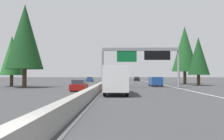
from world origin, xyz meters
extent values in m
plane|color=#38383A|center=(60.00, 0.00, 0.00)|extent=(320.00, 320.00, 0.00)
cube|color=gray|center=(80.00, 0.30, 0.45)|extent=(180.00, 0.56, 0.90)
cube|color=silver|center=(70.00, -11.52, 0.01)|extent=(160.00, 0.16, 0.01)
cube|color=silver|center=(70.00, -0.25, 0.01)|extent=(160.00, 0.16, 0.01)
cylinder|color=gray|center=(33.58, 0.30, 2.99)|extent=(0.36, 0.36, 5.98)
cylinder|color=gray|center=(33.58, -12.02, 2.99)|extent=(0.36, 0.36, 5.98)
cube|color=gray|center=(33.58, -5.86, 6.23)|extent=(0.50, 12.32, 0.50)
cube|color=#0C602D|center=(33.43, -3.64, 5.13)|extent=(0.12, 3.20, 1.90)
cube|color=black|center=(33.43, -8.57, 5.23)|extent=(0.16, 4.20, 1.50)
cube|color=white|center=(19.32, -1.95, 1.70)|extent=(6.12, 2.40, 2.50)
cube|color=red|center=(23.57, -1.95, 1.40)|extent=(2.38, 2.30, 1.90)
cylinder|color=black|center=(23.40, -0.89, 0.45)|extent=(0.90, 0.28, 0.90)
cylinder|color=black|center=(23.40, -3.01, 0.45)|extent=(0.90, 0.28, 0.90)
cylinder|color=black|center=(17.62, -0.89, 0.45)|extent=(0.90, 0.28, 0.90)
cylinder|color=black|center=(17.62, -3.01, 0.45)|extent=(0.90, 0.28, 0.90)
cube|color=#1E4793|center=(39.14, -9.17, 0.97)|extent=(5.00, 1.95, 1.44)
cube|color=#2D3847|center=(36.84, -9.17, 1.22)|extent=(0.08, 1.48, 0.56)
cylinder|color=black|center=(40.84, -8.31, 0.35)|extent=(0.70, 0.24, 0.70)
cylinder|color=black|center=(40.84, -10.02, 0.35)|extent=(0.70, 0.24, 0.70)
cylinder|color=black|center=(37.44, -8.31, 0.35)|extent=(0.70, 0.24, 0.70)
cylinder|color=black|center=(37.44, -10.02, 0.35)|extent=(0.70, 0.24, 0.70)
cube|color=black|center=(77.98, -8.90, 0.53)|extent=(4.40, 1.80, 0.76)
cube|color=#2D3847|center=(77.76, -8.90, 1.19)|extent=(2.46, 1.51, 0.56)
cylinder|color=black|center=(79.38, -8.11, 0.32)|extent=(0.64, 0.22, 0.64)
cylinder|color=black|center=(79.38, -9.69, 0.32)|extent=(0.64, 0.22, 0.64)
cylinder|color=black|center=(76.57, -8.11, 0.32)|extent=(0.64, 0.22, 0.64)
cylinder|color=black|center=(76.57, -9.69, 0.32)|extent=(0.64, 0.22, 0.64)
cube|color=white|center=(100.36, -1.95, 0.61)|extent=(5.60, 2.00, 0.70)
cube|color=white|center=(101.37, -1.95, 1.41)|extent=(2.24, 1.84, 0.90)
cube|color=#2D3847|center=(101.37, -1.95, 1.50)|extent=(2.02, 1.92, 0.41)
cylinder|color=black|center=(102.21, -1.09, 0.40)|extent=(0.80, 0.28, 0.80)
cylinder|color=black|center=(102.21, -2.81, 0.40)|extent=(0.80, 0.28, 0.80)
cylinder|color=black|center=(98.51, -1.09, 0.40)|extent=(0.80, 0.28, 0.80)
cylinder|color=black|center=(98.51, -2.81, 0.40)|extent=(0.80, 0.28, 0.80)
cube|color=slate|center=(120.50, -1.67, 0.53)|extent=(4.40, 1.80, 0.76)
cube|color=#2D3847|center=(120.28, -1.67, 1.19)|extent=(2.46, 1.51, 0.56)
cylinder|color=black|center=(121.91, -0.88, 0.32)|extent=(0.64, 0.22, 0.64)
cylinder|color=black|center=(121.91, -2.46, 0.32)|extent=(0.64, 0.22, 0.64)
cylinder|color=black|center=(119.09, -0.88, 0.32)|extent=(0.64, 0.22, 0.64)
cylinder|color=black|center=(119.09, -2.46, 0.32)|extent=(0.64, 0.22, 0.64)
cube|color=red|center=(115.27, -5.55, 0.53)|extent=(4.40, 1.80, 0.76)
cube|color=#2D3847|center=(115.05, -5.55, 1.19)|extent=(2.46, 1.51, 0.56)
cylinder|color=black|center=(116.68, -4.76, 0.32)|extent=(0.64, 0.22, 0.64)
cylinder|color=black|center=(116.68, -6.34, 0.32)|extent=(0.64, 0.22, 0.64)
cylinder|color=black|center=(113.87, -4.76, 0.32)|extent=(0.64, 0.22, 0.64)
cylinder|color=black|center=(113.87, -6.34, 0.32)|extent=(0.64, 0.22, 0.64)
cube|color=white|center=(79.07, -1.98, 1.65)|extent=(11.50, 2.50, 2.90)
cube|color=#2D3847|center=(79.07, -1.98, 2.01)|extent=(11.04, 2.55, 0.84)
cylinder|color=black|center=(83.09, -0.88, 0.50)|extent=(1.00, 0.30, 1.00)
cylinder|color=black|center=(83.09, -3.08, 0.50)|extent=(1.00, 0.30, 1.00)
cylinder|color=black|center=(75.04, -0.88, 0.50)|extent=(1.00, 0.30, 1.00)
cylinder|color=black|center=(75.04, -3.08, 0.50)|extent=(1.00, 0.30, 1.00)
cube|color=maroon|center=(25.55, 2.81, 0.53)|extent=(4.40, 1.80, 0.76)
cube|color=#2D3847|center=(25.33, 2.81, 1.19)|extent=(2.46, 1.51, 0.56)
cylinder|color=black|center=(26.96, 3.60, 0.32)|extent=(0.64, 0.22, 0.64)
cylinder|color=black|center=(26.96, 2.02, 0.32)|extent=(0.64, 0.22, 0.64)
cylinder|color=black|center=(24.14, 3.60, 0.32)|extent=(0.64, 0.22, 0.64)
cylinder|color=black|center=(24.14, 2.02, 0.32)|extent=(0.64, 0.22, 0.64)
cube|color=#1E4793|center=(69.28, 6.41, 0.53)|extent=(4.40, 1.80, 0.76)
cube|color=#2D3847|center=(69.06, 6.41, 1.19)|extent=(2.46, 1.51, 0.56)
cylinder|color=black|center=(70.69, 7.20, 0.32)|extent=(0.64, 0.22, 0.64)
cylinder|color=black|center=(70.69, 5.62, 0.32)|extent=(0.64, 0.22, 0.64)
cylinder|color=black|center=(67.87, 7.20, 0.32)|extent=(0.64, 0.22, 0.64)
cylinder|color=black|center=(67.87, 5.62, 0.32)|extent=(0.64, 0.22, 0.64)
cylinder|color=#4C3823|center=(41.71, -17.99, 1.04)|extent=(0.59, 0.59, 2.09)
cone|color=#143D19|center=(41.71, -17.99, 5.79)|extent=(4.17, 4.17, 7.40)
cylinder|color=#4C3823|center=(49.45, -17.51, 1.45)|extent=(0.68, 0.68, 2.90)
cone|color=#194C1E|center=(49.45, -17.51, 8.04)|extent=(5.80, 5.80, 10.27)
cylinder|color=#4C3823|center=(33.68, 13.15, 1.52)|extent=(0.69, 0.69, 3.03)
cone|color=#143D19|center=(33.68, 13.15, 8.41)|extent=(6.06, 6.06, 10.75)
cylinder|color=#4C3823|center=(37.70, 17.08, 1.02)|extent=(0.58, 0.58, 2.03)
cone|color=#236028|center=(37.70, 17.08, 5.63)|extent=(4.06, 4.06, 7.20)
camera|label=1|loc=(-5.15, -2.08, 2.04)|focal=38.24mm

